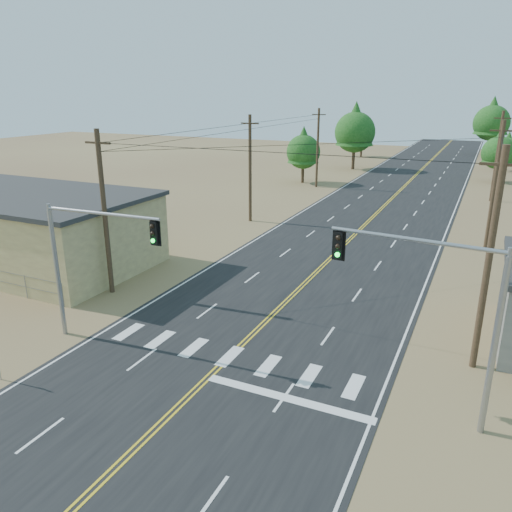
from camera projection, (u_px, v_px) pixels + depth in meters
The scene contains 17 objects.
ground at pixel (119, 465), 16.84m from camera, with size 220.00×220.00×0.00m, color #90804D.
road at pixel (351, 239), 42.61m from camera, with size 15.00×200.00×0.02m, color black.
building_left at pixel (15, 228), 36.55m from camera, with size 20.00×10.00×5.00m, color #CFBD77.
utility_pole_left_near at pixel (105, 213), 29.77m from camera, with size 1.80×0.30×10.00m.
utility_pole_left_mid at pixel (250, 168), 46.96m from camera, with size 1.80×0.30×10.00m.
utility_pole_left_far at pixel (318, 147), 64.15m from camera, with size 1.80×0.30×10.00m.
utility_pole_right_near at pixel (489, 261), 21.30m from camera, with size 1.80×0.30×10.00m.
utility_pole_right_mid at pixel (495, 185), 38.49m from camera, with size 1.80×0.30×10.00m.
utility_pole_right_far at pixel (497, 156), 55.68m from camera, with size 1.80×0.30×10.00m.
signal_mast_left at pixel (84, 252), 23.85m from camera, with size 6.32×0.57×6.89m.
signal_mast_right at pixel (444, 301), 17.86m from camera, with size 6.32×0.83×7.16m.
tree_left_near at pixel (303, 148), 67.39m from camera, with size 4.57×4.57×7.62m.
tree_left_mid at pixel (355, 128), 78.73m from camera, with size 6.35×6.35×10.58m.
tree_left_far at pixel (362, 137), 95.01m from camera, with size 3.70×3.70×6.16m.
tree_right_near at pixel (499, 149), 67.66m from camera, with size 4.40×4.40×7.33m.
tree_right_mid at pixel (507, 147), 77.61m from camera, with size 3.69×3.69×6.16m.
tree_right_far at pixel (492, 119), 96.03m from camera, with size 6.73×6.73×11.22m.
Camera 1 is at (10.05, -10.48, 12.01)m, focal length 35.00 mm.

